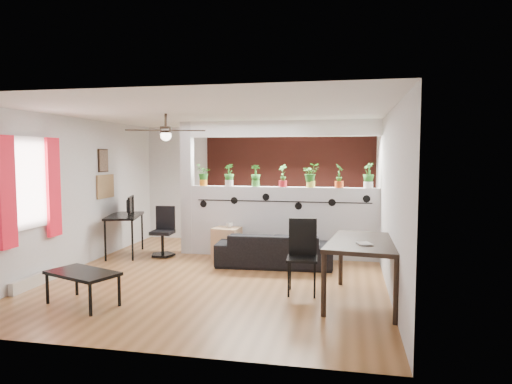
# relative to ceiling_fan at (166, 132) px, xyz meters

# --- Properties ---
(room_shell) EXTENTS (6.30, 7.10, 2.90)m
(room_shell) POSITION_rel_ceiling_fan_xyz_m (0.80, 0.30, -1.01)
(room_shell) COLOR brown
(room_shell) RESTS_ON ground
(partition_wall) EXTENTS (3.60, 0.18, 1.35)m
(partition_wall) POSITION_rel_ceiling_fan_xyz_m (1.60, 1.80, -1.64)
(partition_wall) COLOR #BCBCC1
(partition_wall) RESTS_ON ground
(ceiling_header) EXTENTS (3.60, 0.18, 0.30)m
(ceiling_header) POSITION_rel_ceiling_fan_xyz_m (1.60, 1.80, 0.14)
(ceiling_header) COLOR white
(ceiling_header) RESTS_ON room_shell
(pier_column) EXTENTS (0.22, 0.20, 2.60)m
(pier_column) POSITION_rel_ceiling_fan_xyz_m (-0.31, 1.80, -1.01)
(pier_column) COLOR #BCBCC1
(pier_column) RESTS_ON ground
(brick_panel) EXTENTS (3.90, 0.05, 2.60)m
(brick_panel) POSITION_rel_ceiling_fan_xyz_m (1.60, 3.27, -1.01)
(brick_panel) COLOR #AD4032
(brick_panel) RESTS_ON ground
(vine_decal) EXTENTS (3.31, 0.01, 0.30)m
(vine_decal) POSITION_rel_ceiling_fan_xyz_m (1.60, 1.70, -1.23)
(vine_decal) COLOR black
(vine_decal) RESTS_ON partition_wall
(window_assembly) EXTENTS (0.09, 1.30, 1.55)m
(window_assembly) POSITION_rel_ceiling_fan_xyz_m (-1.76, -0.90, -0.81)
(window_assembly) COLOR white
(window_assembly) RESTS_ON room_shell
(baseboard_heater) EXTENTS (0.08, 1.00, 0.18)m
(baseboard_heater) POSITION_rel_ceiling_fan_xyz_m (-1.74, -0.90, -2.22)
(baseboard_heater) COLOR silver
(baseboard_heater) RESTS_ON ground
(corkboard) EXTENTS (0.03, 0.60, 0.45)m
(corkboard) POSITION_rel_ceiling_fan_xyz_m (-1.78, 1.25, -0.96)
(corkboard) COLOR olive
(corkboard) RESTS_ON room_shell
(framed_art) EXTENTS (0.03, 0.34, 0.44)m
(framed_art) POSITION_rel_ceiling_fan_xyz_m (-1.78, 1.20, -0.46)
(framed_art) COLOR #8C7259
(framed_art) RESTS_ON room_shell
(ceiling_fan) EXTENTS (1.19, 1.19, 0.43)m
(ceiling_fan) POSITION_rel_ceiling_fan_xyz_m (0.00, 0.00, 0.00)
(ceiling_fan) COLOR black
(ceiling_fan) RESTS_ON room_shell
(potted_plant_0) EXTENTS (0.21, 0.25, 0.42)m
(potted_plant_0) POSITION_rel_ceiling_fan_xyz_m (0.02, 1.80, -0.74)
(potted_plant_0) COLOR orange
(potted_plant_0) RESTS_ON partition_wall
(potted_plant_1) EXTENTS (0.27, 0.28, 0.43)m
(potted_plant_1) POSITION_rel_ceiling_fan_xyz_m (0.55, 1.80, -0.74)
(potted_plant_1) COLOR silver
(potted_plant_1) RESTS_ON partition_wall
(potted_plant_2) EXTENTS (0.24, 0.21, 0.42)m
(potted_plant_2) POSITION_rel_ceiling_fan_xyz_m (1.07, 1.80, -0.74)
(potted_plant_2) COLOR green
(potted_plant_2) RESTS_ON partition_wall
(potted_plant_3) EXTENTS (0.28, 0.27, 0.43)m
(potted_plant_3) POSITION_rel_ceiling_fan_xyz_m (1.60, 1.80, -0.74)
(potted_plant_3) COLOR red
(potted_plant_3) RESTS_ON partition_wall
(potted_plant_4) EXTENTS (0.27, 0.23, 0.45)m
(potted_plant_4) POSITION_rel_ceiling_fan_xyz_m (2.13, 1.80, -0.73)
(potted_plant_4) COLOR #DFE14F
(potted_plant_4) RESTS_ON partition_wall
(potted_plant_5) EXTENTS (0.25, 0.28, 0.44)m
(potted_plant_5) POSITION_rel_ceiling_fan_xyz_m (2.65, 1.80, -0.73)
(potted_plant_5) COLOR #DC4E19
(potted_plant_5) RESTS_ON partition_wall
(potted_plant_6) EXTENTS (0.29, 0.31, 0.46)m
(potted_plant_6) POSITION_rel_ceiling_fan_xyz_m (3.18, 1.80, -0.72)
(potted_plant_6) COLOR white
(potted_plant_6) RESTS_ON partition_wall
(sofa) EXTENTS (1.96, 0.86, 0.56)m
(sofa) POSITION_rel_ceiling_fan_xyz_m (1.56, 1.07, -2.03)
(sofa) COLOR black
(sofa) RESTS_ON ground
(cube_shelf) EXTENTS (0.53, 0.48, 0.59)m
(cube_shelf) POSITION_rel_ceiling_fan_xyz_m (0.58, 1.46, -2.02)
(cube_shelf) COLOR tan
(cube_shelf) RESTS_ON ground
(cup) EXTENTS (0.13, 0.13, 0.10)m
(cup) POSITION_rel_ceiling_fan_xyz_m (0.63, 1.46, -1.68)
(cup) COLOR gray
(cup) RESTS_ON cube_shelf
(computer_desk) EXTENTS (0.84, 1.21, 0.79)m
(computer_desk) POSITION_rel_ceiling_fan_xyz_m (-1.45, 1.35, -1.60)
(computer_desk) COLOR black
(computer_desk) RESTS_ON ground
(monitor) EXTENTS (0.34, 0.16, 0.19)m
(monitor) POSITION_rel_ceiling_fan_xyz_m (-1.45, 1.50, -1.43)
(monitor) COLOR black
(monitor) RESTS_ON computer_desk
(office_chair) EXTENTS (0.49, 0.49, 0.94)m
(office_chair) POSITION_rel_ceiling_fan_xyz_m (-0.67, 1.42, -1.90)
(office_chair) COLOR black
(office_chair) RESTS_ON ground
(dining_table) EXTENTS (1.10, 1.62, 0.83)m
(dining_table) POSITION_rel_ceiling_fan_xyz_m (3.05, -0.66, -1.57)
(dining_table) COLOR black
(dining_table) RESTS_ON ground
(book) EXTENTS (0.22, 0.26, 0.02)m
(book) POSITION_rel_ceiling_fan_xyz_m (2.95, -0.96, -1.48)
(book) COLOR gray
(book) RESTS_ON dining_table
(folding_chair) EXTENTS (0.45, 0.45, 1.05)m
(folding_chair) POSITION_rel_ceiling_fan_xyz_m (2.19, -0.37, -1.70)
(folding_chair) COLOR black
(folding_chair) RESTS_ON ground
(coffee_table) EXTENTS (1.07, 0.83, 0.44)m
(coffee_table) POSITION_rel_ceiling_fan_xyz_m (-0.56, -1.51, -1.92)
(coffee_table) COLOR black
(coffee_table) RESTS_ON ground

